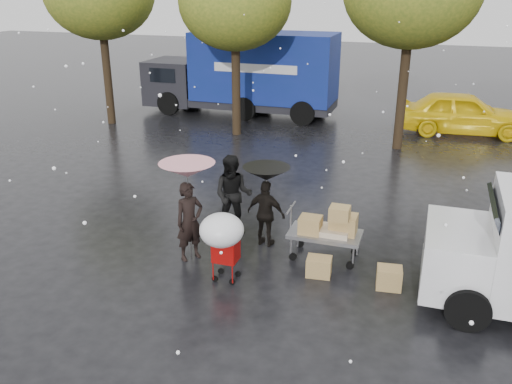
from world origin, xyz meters
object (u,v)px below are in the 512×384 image
(person_black, at_px, (266,214))
(vendor_cart, at_px, (329,227))
(person_pink, at_px, (190,222))
(blue_truck, at_px, (246,74))
(shopping_cart, at_px, (222,234))
(yellow_taxi, at_px, (463,113))

(person_black, height_order, vendor_cart, person_black)
(person_pink, relative_size, vendor_cart, 1.11)
(person_black, bearing_deg, blue_truck, -60.66)
(person_pink, height_order, blue_truck, blue_truck)
(person_black, relative_size, shopping_cart, 1.03)
(shopping_cart, height_order, yellow_taxi, yellow_taxi)
(yellow_taxi, bearing_deg, blue_truck, 81.66)
(person_black, relative_size, blue_truck, 0.18)
(person_pink, relative_size, person_black, 1.12)
(vendor_cart, bearing_deg, person_pink, -161.93)
(person_pink, bearing_deg, shopping_cart, -88.26)
(vendor_cart, bearing_deg, shopping_cart, -136.52)
(shopping_cart, bearing_deg, yellow_taxi, 70.90)
(shopping_cart, xyz_separation_m, blue_truck, (-4.35, 13.66, 0.69))
(vendor_cart, bearing_deg, blue_truck, 116.79)
(person_pink, height_order, vendor_cart, person_pink)
(yellow_taxi, bearing_deg, shopping_cart, 155.76)
(vendor_cart, xyz_separation_m, yellow_taxi, (2.83, 11.52, 0.08))
(blue_truck, bearing_deg, vendor_cart, -63.21)
(person_pink, relative_size, shopping_cart, 1.15)
(vendor_cart, distance_m, shopping_cart, 2.40)
(person_black, distance_m, blue_truck, 12.74)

